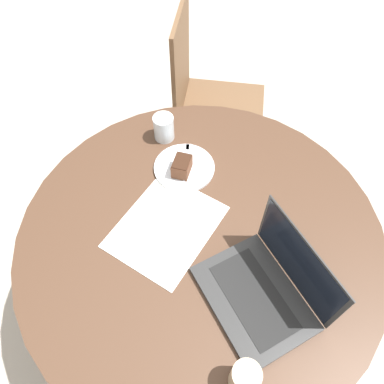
# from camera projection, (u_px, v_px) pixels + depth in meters

# --- Properties ---
(ground_plane) EXTENTS (12.00, 12.00, 0.00)m
(ground_plane) POSITION_uv_depth(u_px,v_px,m) (198.00, 302.00, 1.80)
(ground_plane) COLOR #B7AD9E
(dining_table) EXTENTS (1.20, 1.20, 0.71)m
(dining_table) POSITION_uv_depth(u_px,v_px,m) (200.00, 246.00, 1.31)
(dining_table) COLOR #4C3323
(dining_table) RESTS_ON ground_plane
(chair) EXTENTS (0.55, 0.55, 0.97)m
(chair) POSITION_uv_depth(u_px,v_px,m) (207.00, 103.00, 1.87)
(chair) COLOR brown
(chair) RESTS_ON ground_plane
(paper_document) EXTENTS (0.36, 0.29, 0.00)m
(paper_document) POSITION_uv_depth(u_px,v_px,m) (166.00, 226.00, 1.23)
(paper_document) COLOR white
(paper_document) RESTS_ON dining_table
(plate) EXTENTS (0.22, 0.22, 0.01)m
(plate) POSITION_uv_depth(u_px,v_px,m) (184.00, 168.00, 1.36)
(plate) COLOR silver
(plate) RESTS_ON dining_table
(cake_slice) EXTENTS (0.09, 0.08, 0.06)m
(cake_slice) POSITION_uv_depth(u_px,v_px,m) (182.00, 166.00, 1.32)
(cake_slice) COLOR brown
(cake_slice) RESTS_ON plate
(fork) EXTENTS (0.16, 0.10, 0.00)m
(fork) POSITION_uv_depth(u_px,v_px,m) (187.00, 158.00, 1.38)
(fork) COLOR silver
(fork) RESTS_ON plate
(coffee_glass) EXTENTS (0.07, 0.07, 0.11)m
(coffee_glass) POSITION_uv_depth(u_px,v_px,m) (245.00, 378.00, 0.93)
(coffee_glass) COLOR #C6AD89
(coffee_glass) RESTS_ON dining_table
(water_glass) EXTENTS (0.08, 0.08, 0.10)m
(water_glass) POSITION_uv_depth(u_px,v_px,m) (164.00, 128.00, 1.42)
(water_glass) COLOR silver
(water_glass) RESTS_ON dining_table
(laptop) EXTENTS (0.39, 0.42, 0.24)m
(laptop) POSITION_uv_depth(u_px,v_px,m) (265.00, 289.00, 1.07)
(laptop) COLOR #2D2D2D
(laptop) RESTS_ON dining_table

